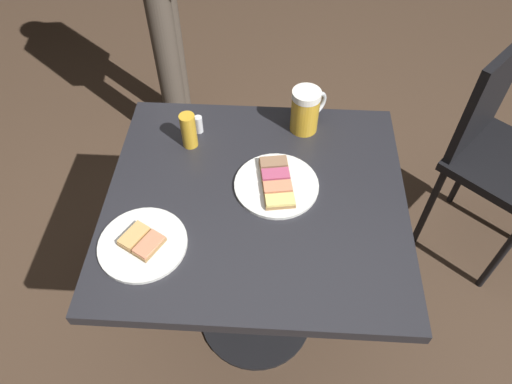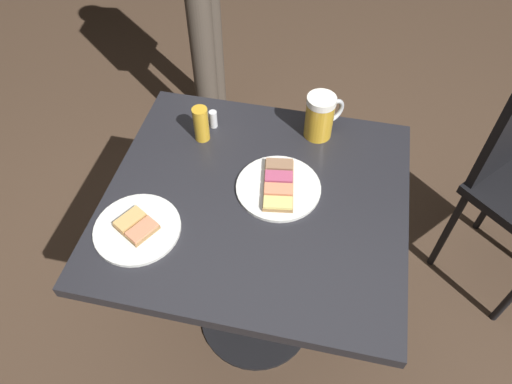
{
  "view_description": "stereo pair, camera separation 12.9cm",
  "coord_description": "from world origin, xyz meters",
  "px_view_note": "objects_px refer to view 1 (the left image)",
  "views": [
    {
      "loc": [
        -0.82,
        -0.05,
        1.78
      ],
      "look_at": [
        0.0,
        0.0,
        0.79
      ],
      "focal_mm": 33.02,
      "sensor_mm": 36.0,
      "label": 1
    },
    {
      "loc": [
        -0.8,
        -0.17,
        1.78
      ],
      "look_at": [
        0.0,
        0.0,
        0.79
      ],
      "focal_mm": 33.02,
      "sensor_mm": 36.0,
      "label": 2
    }
  ],
  "objects_px": {
    "plate_near": "(276,184)",
    "plate_far": "(143,243)",
    "beer_mug": "(306,110)",
    "salt_shaker": "(199,124)",
    "beer_glass_small": "(189,131)",
    "cafe_chair": "(497,148)"
  },
  "relations": [
    {
      "from": "plate_near",
      "to": "plate_far",
      "type": "height_order",
      "value": "same"
    },
    {
      "from": "plate_near",
      "to": "beer_mug",
      "type": "distance_m",
      "value": 0.27
    },
    {
      "from": "plate_near",
      "to": "beer_mug",
      "type": "bearing_deg",
      "value": -18.07
    },
    {
      "from": "plate_far",
      "to": "salt_shaker",
      "type": "relative_size",
      "value": 3.99
    },
    {
      "from": "beer_glass_small",
      "to": "cafe_chair",
      "type": "bearing_deg",
      "value": -75.96
    },
    {
      "from": "beer_mug",
      "to": "beer_glass_small",
      "type": "height_order",
      "value": "beer_mug"
    },
    {
      "from": "plate_far",
      "to": "salt_shaker",
      "type": "xyz_separation_m",
      "value": [
        0.43,
        -0.09,
        0.02
      ]
    },
    {
      "from": "beer_mug",
      "to": "beer_glass_small",
      "type": "relative_size",
      "value": 1.26
    },
    {
      "from": "plate_near",
      "to": "beer_mug",
      "type": "xyz_separation_m",
      "value": [
        0.25,
        -0.08,
        0.06
      ]
    },
    {
      "from": "plate_near",
      "to": "cafe_chair",
      "type": "height_order",
      "value": "cafe_chair"
    },
    {
      "from": "plate_far",
      "to": "cafe_chair",
      "type": "relative_size",
      "value": 0.25
    },
    {
      "from": "beer_mug",
      "to": "salt_shaker",
      "type": "distance_m",
      "value": 0.33
    },
    {
      "from": "plate_near",
      "to": "plate_far",
      "type": "bearing_deg",
      "value": 122.9
    },
    {
      "from": "plate_far",
      "to": "plate_near",
      "type": "bearing_deg",
      "value": -57.1
    },
    {
      "from": "salt_shaker",
      "to": "cafe_chair",
      "type": "xyz_separation_m",
      "value": [
        0.21,
        -1.06,
        -0.25
      ]
    },
    {
      "from": "beer_glass_small",
      "to": "plate_far",
      "type": "bearing_deg",
      "value": 169.45
    },
    {
      "from": "beer_mug",
      "to": "cafe_chair",
      "type": "distance_m",
      "value": 0.81
    },
    {
      "from": "beer_mug",
      "to": "cafe_chair",
      "type": "xyz_separation_m",
      "value": [
        0.18,
        -0.73,
        -0.3
      ]
    },
    {
      "from": "beer_mug",
      "to": "beer_glass_small",
      "type": "distance_m",
      "value": 0.36
    },
    {
      "from": "plate_near",
      "to": "plate_far",
      "type": "relative_size",
      "value": 1.05
    },
    {
      "from": "plate_near",
      "to": "salt_shaker",
      "type": "height_order",
      "value": "salt_shaker"
    },
    {
      "from": "plate_far",
      "to": "beer_glass_small",
      "type": "height_order",
      "value": "beer_glass_small"
    }
  ]
}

